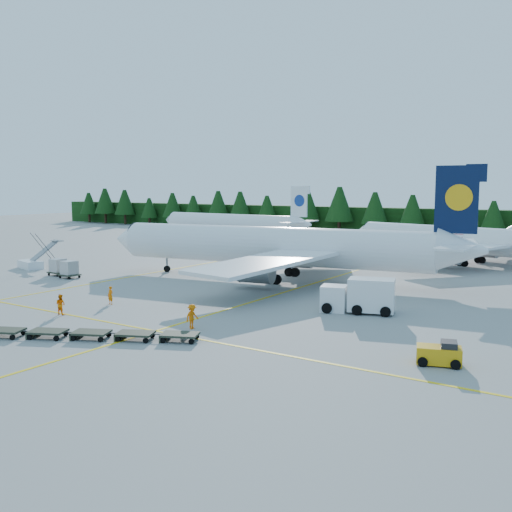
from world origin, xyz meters
The scene contains 16 objects.
ground centered at (0.00, 0.00, 0.00)m, with size 320.00×320.00×0.00m, color gray.
taxi_stripe_a centered at (-14.00, 20.00, 0.01)m, with size 0.25×120.00×0.01m, color yellow.
taxi_stripe_b centered at (6.00, 20.00, 0.01)m, with size 0.25×120.00×0.01m, color yellow.
taxi_stripe_cross centered at (0.00, -6.00, 0.01)m, with size 80.00×0.25×0.01m, color yellow.
treeline_hedge centered at (0.00, 82.00, 3.00)m, with size 220.00×4.00×6.00m, color black.
airliner_navy centered at (-0.19, 18.41, 3.75)m, with size 42.71×34.89×12.48m.
airliner_red centered at (14.81, 44.30, 3.19)m, with size 35.80×29.09×10.60m.
airliner_far_left centered at (-34.46, 57.30, 3.30)m, with size 36.27×5.50×10.54m.
airstairs centered at (-29.76, 9.20, 0.75)m, with size 4.22×5.74×3.46m.
service_truck centered at (15.77, 7.88, 1.43)m, with size 6.36×3.82×2.89m.
baggage_tug centered at (25.47, -2.63, 0.67)m, with size 2.83×2.05×1.36m.
dolly_train centered at (3.82, -10.02, 0.46)m, with size 13.82×8.29×0.14m.
uld_pair centered at (-20.48, 6.76, 1.12)m, with size 4.94×2.26×1.67m.
crew_a centered at (-3.96, -1.16, 0.81)m, with size 0.59×0.39×1.63m, color orange.
crew_b centered at (-4.20, -6.30, 0.85)m, with size 0.83×0.64×1.70m, color orange.
crew_c centered at (7.78, -3.98, 0.92)m, with size 0.76×0.51×1.83m, color orange.
Camera 1 is at (34.31, -35.69, 10.37)m, focal length 40.00 mm.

